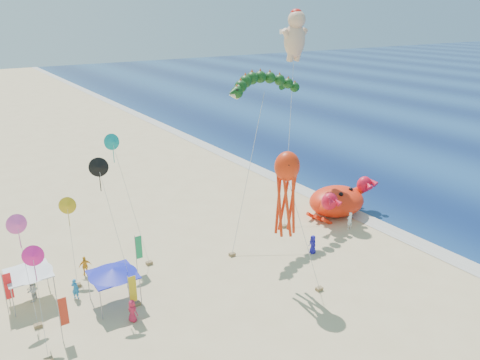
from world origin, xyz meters
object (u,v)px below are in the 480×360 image
object	(u,v)px
crab_inflatable	(337,200)
canopy_blue	(113,272)
dragon_kite	(263,87)
canopy_white	(28,270)
octopus_kite	(286,187)
cherub_kite	(295,34)

from	to	relation	value
crab_inflatable	canopy_blue	bearing A→B (deg)	-174.09
dragon_kite	canopy_white	xyz separation A→B (m)	(-21.34, -1.98, -10.51)
octopus_kite	canopy_white	distance (m)	18.83
cherub_kite	octopus_kite	distance (m)	20.56
crab_inflatable	cherub_kite	bearing A→B (deg)	93.22
cherub_kite	canopy_white	distance (m)	32.37
crab_inflatable	octopus_kite	distance (m)	15.27
dragon_kite	cherub_kite	distance (m)	9.02
canopy_white	octopus_kite	bearing A→B (deg)	-25.41
octopus_kite	canopy_white	xyz separation A→B (m)	(-16.35, 7.77, -5.18)
dragon_kite	cherub_kite	xyz separation A→B (m)	(6.86, 4.10, 4.17)
canopy_white	cherub_kite	bearing A→B (deg)	12.18
canopy_blue	canopy_white	distance (m)	5.91
dragon_kite	canopy_white	world-z (taller)	dragon_kite
crab_inflatable	cherub_kite	world-z (taller)	cherub_kite
dragon_kite	cherub_kite	world-z (taller)	cherub_kite
dragon_kite	canopy_blue	bearing A→B (deg)	-161.86
dragon_kite	canopy_blue	world-z (taller)	dragon_kite
octopus_kite	canopy_blue	world-z (taller)	octopus_kite
cherub_kite	crab_inflatable	bearing A→B (deg)	-86.78
octopus_kite	canopy_white	bearing A→B (deg)	154.59
dragon_kite	canopy_blue	xyz separation A→B (m)	(-16.52, -5.41, -10.51)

